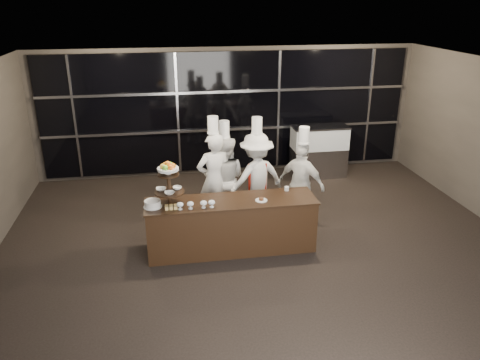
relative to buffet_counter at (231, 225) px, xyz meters
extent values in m
plane|color=black|center=(0.52, -1.17, -0.47)|extent=(10.00, 10.00, 0.00)
plane|color=black|center=(0.52, -1.17, 2.53)|extent=(10.00, 10.00, 0.00)
plane|color=#473F38|center=(0.52, 3.83, 1.03)|extent=(9.00, 0.00, 9.00)
cube|color=black|center=(0.52, 3.77, 1.03)|extent=(8.60, 0.04, 2.80)
cube|color=#A5A5AA|center=(0.52, 3.72, 0.63)|extent=(8.60, 0.06, 0.06)
cube|color=#A5A5AA|center=(0.52, 3.72, 1.53)|extent=(8.60, 0.06, 0.06)
cube|color=#A5A5AA|center=(-2.98, 3.74, 1.03)|extent=(0.05, 0.05, 2.80)
cube|color=#A5A5AA|center=(-0.68, 3.74, 1.03)|extent=(0.05, 0.05, 2.80)
cube|color=#A5A5AA|center=(1.72, 3.74, 1.03)|extent=(0.05, 0.05, 2.80)
cube|color=#A5A5AA|center=(4.02, 3.74, 1.03)|extent=(0.05, 0.05, 2.80)
cube|color=black|center=(0.00, 0.00, -0.02)|extent=(2.80, 0.70, 0.90)
cube|color=black|center=(0.00, 0.00, 0.44)|extent=(2.84, 0.74, 0.03)
cylinder|color=black|center=(-1.00, 0.00, 0.47)|extent=(0.24, 0.24, 0.03)
cylinder|color=black|center=(-1.00, 0.00, 0.80)|extent=(0.06, 0.06, 0.70)
cylinder|color=black|center=(-1.00, 0.00, 0.67)|extent=(0.48, 0.48, 0.02)
cylinder|color=black|center=(-1.00, 0.00, 0.97)|extent=(0.34, 0.34, 0.02)
cylinder|color=white|center=(-1.00, 0.00, 1.02)|extent=(0.10, 0.10, 0.06)
cylinder|color=white|center=(-1.00, 0.00, 1.07)|extent=(0.34, 0.34, 0.04)
sphere|color=orange|center=(-0.92, 0.00, 1.11)|extent=(0.09, 0.09, 0.09)
sphere|color=#74C332|center=(-0.96, 0.07, 1.11)|extent=(0.09, 0.09, 0.09)
sphere|color=orange|center=(-1.04, 0.07, 1.11)|extent=(0.09, 0.09, 0.09)
sphere|color=gold|center=(-1.08, 0.00, 1.11)|extent=(0.09, 0.09, 0.09)
sphere|color=#76C332|center=(-1.04, -0.07, 1.11)|extent=(0.09, 0.09, 0.09)
sphere|color=orange|center=(-0.96, -0.07, 1.11)|extent=(0.09, 0.09, 0.09)
sphere|color=orange|center=(-1.00, 0.00, 1.15)|extent=(0.09, 0.09, 0.09)
imported|color=white|center=(-1.13, 0.06, 0.71)|extent=(0.16, 0.16, 0.04)
imported|color=white|center=(-0.87, 0.06, 0.71)|extent=(0.15, 0.15, 0.05)
imported|color=white|center=(-1.00, -0.12, 0.71)|extent=(0.16, 0.16, 0.04)
cylinder|color=silver|center=(-0.85, -0.22, 0.46)|extent=(0.07, 0.07, 0.01)
cylinder|color=silver|center=(-0.85, -0.22, 0.49)|extent=(0.02, 0.02, 0.05)
ellipsoid|color=silver|center=(-0.85, -0.22, 0.54)|extent=(0.11, 0.11, 0.08)
ellipsoid|color=#12C311|center=(-0.85, -0.22, 0.54)|extent=(0.08, 0.08, 0.05)
cylinder|color=silver|center=(-0.69, -0.22, 0.46)|extent=(0.07, 0.07, 0.01)
cylinder|color=silver|center=(-0.69, -0.22, 0.49)|extent=(0.02, 0.02, 0.05)
ellipsoid|color=silver|center=(-0.69, -0.22, 0.54)|extent=(0.11, 0.11, 0.08)
ellipsoid|color=red|center=(-0.69, -0.22, 0.54)|extent=(0.08, 0.08, 0.05)
cylinder|color=silver|center=(-0.48, -0.22, 0.46)|extent=(0.07, 0.07, 0.01)
cylinder|color=silver|center=(-0.48, -0.22, 0.49)|extent=(0.02, 0.02, 0.05)
ellipsoid|color=silver|center=(-0.48, -0.22, 0.54)|extent=(0.11, 0.11, 0.08)
ellipsoid|color=beige|center=(-0.48, -0.22, 0.54)|extent=(0.08, 0.08, 0.05)
cylinder|color=silver|center=(-0.35, -0.22, 0.46)|extent=(0.07, 0.07, 0.01)
cylinder|color=silver|center=(-0.35, -0.22, 0.49)|extent=(0.02, 0.02, 0.05)
ellipsoid|color=silver|center=(-0.35, -0.22, 0.54)|extent=(0.11, 0.11, 0.08)
ellipsoid|color=#4E1810|center=(-0.35, -0.22, 0.54)|extent=(0.08, 0.08, 0.05)
cylinder|color=white|center=(-1.28, -0.05, 0.46)|extent=(0.30, 0.30, 0.01)
cylinder|color=white|center=(-1.28, -0.05, 0.51)|extent=(0.26, 0.26, 0.10)
cube|color=#E5BF70|center=(-1.06, -0.20, 0.48)|extent=(0.06, 0.05, 0.05)
cube|color=#E5BF70|center=(-0.99, -0.20, 0.48)|extent=(0.06, 0.05, 0.05)
cube|color=#E5BF70|center=(-0.92, -0.20, 0.48)|extent=(0.06, 0.05, 0.05)
cube|color=#E5BF70|center=(-1.06, -0.13, 0.48)|extent=(0.06, 0.06, 0.05)
cube|color=#E5BF70|center=(-0.99, -0.13, 0.48)|extent=(0.06, 0.06, 0.05)
cube|color=#E5BF70|center=(-0.92, -0.13, 0.48)|extent=(0.06, 0.06, 0.05)
cylinder|color=white|center=(0.49, -0.10, 0.46)|extent=(0.20, 0.20, 0.01)
cylinder|color=#4C2814|center=(0.49, -0.10, 0.49)|extent=(0.08, 0.08, 0.04)
cylinder|color=white|center=(1.01, 0.25, 0.49)|extent=(0.08, 0.08, 0.07)
cube|color=#A5A5AA|center=(2.58, 3.13, -0.12)|extent=(1.29, 0.55, 0.70)
cube|color=silver|center=(2.58, 3.13, 0.48)|extent=(1.29, 0.55, 0.50)
cube|color=#FFC67F|center=(2.58, 3.13, 0.48)|extent=(1.19, 0.46, 0.40)
cube|color=#A5A5AA|center=(2.58, 3.13, 0.75)|extent=(1.30, 0.57, 0.04)
imported|color=silver|center=(-0.17, 1.00, 0.43)|extent=(0.74, 0.58, 1.80)
cylinder|color=white|center=(-0.17, 1.00, 1.48)|extent=(0.19, 0.19, 0.30)
cylinder|color=white|center=(-0.17, 1.00, 1.34)|extent=(0.21, 0.21, 0.03)
imported|color=silver|center=(0.06, 1.20, 0.36)|extent=(0.93, 0.80, 1.66)
cylinder|color=white|center=(0.06, 1.20, 1.34)|extent=(0.19, 0.19, 0.30)
cylinder|color=white|center=(0.06, 1.20, 1.20)|extent=(0.21, 0.21, 0.03)
imported|color=silver|center=(0.64, 1.06, 0.40)|extent=(1.27, 0.95, 1.74)
cylinder|color=white|center=(0.64, 1.06, 1.42)|extent=(0.19, 0.19, 0.30)
cylinder|color=white|center=(0.64, 1.06, 1.28)|extent=(0.21, 0.21, 0.03)
cube|color=#B81A0E|center=(0.64, 0.94, 0.40)|extent=(0.34, 0.03, 0.65)
imported|color=white|center=(1.45, 0.79, 0.33)|extent=(0.94, 0.93, 1.59)
cylinder|color=white|center=(1.45, 0.79, 1.28)|extent=(0.19, 0.19, 0.30)
cylinder|color=white|center=(1.45, 0.79, 1.13)|extent=(0.21, 0.21, 0.03)
camera|label=1|loc=(-1.03, -6.99, 3.61)|focal=35.00mm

